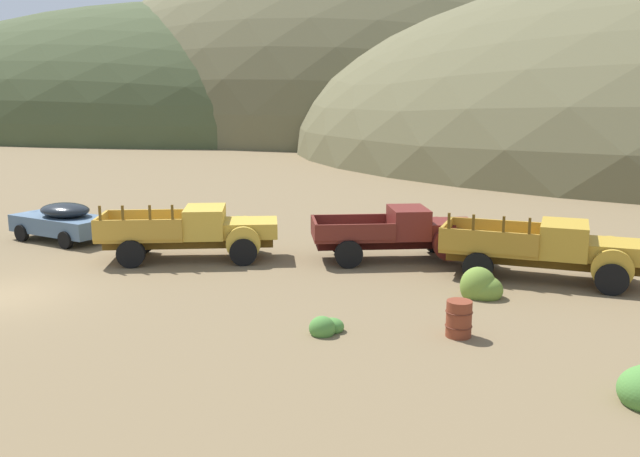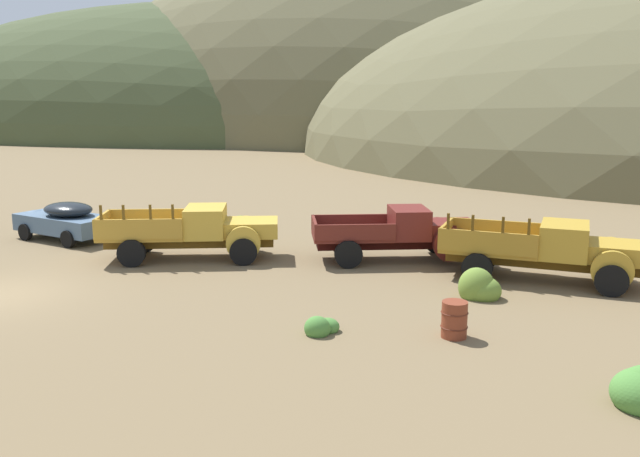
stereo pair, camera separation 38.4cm
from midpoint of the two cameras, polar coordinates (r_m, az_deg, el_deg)
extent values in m
ellipsoid|color=#424C2D|center=(101.42, -11.26, 7.87)|extent=(103.95, 50.94, 37.24)
ellipsoid|color=brown|center=(97.90, 6.79, 7.89)|extent=(100.90, 61.13, 53.16)
cube|color=slate|center=(29.02, -20.63, 0.42)|extent=(4.60, 3.08, 0.68)
ellipsoid|color=black|center=(28.73, -20.40, 1.55)|extent=(2.60, 2.24, 0.57)
ellipsoid|color=slate|center=(30.52, -22.86, 0.89)|extent=(1.35, 1.70, 0.61)
cylinder|color=black|center=(30.67, -20.75, 0.32)|extent=(0.71, 0.40, 0.68)
cylinder|color=black|center=(29.59, -23.57, -0.28)|extent=(0.71, 0.40, 0.68)
cylinder|color=black|center=(28.67, -17.50, -0.20)|extent=(0.71, 0.40, 0.68)
cylinder|color=black|center=(27.51, -20.39, -0.86)|extent=(0.71, 0.40, 0.68)
cube|color=brown|center=(24.44, -10.58, -1.03)|extent=(6.00, 2.65, 0.36)
cube|color=gold|center=(24.18, -5.43, 0.08)|extent=(2.30, 2.20, 0.55)
cube|color=#B7B2A8|center=(24.17, -3.34, 0.04)|extent=(0.42, 1.16, 0.44)
cylinder|color=gold|center=(23.26, -6.11, -1.28)|extent=(1.20, 0.52, 1.20)
cylinder|color=gold|center=(25.26, -5.92, -0.26)|extent=(1.20, 0.52, 1.20)
cube|color=gold|center=(24.24, -9.31, 0.61)|extent=(1.90, 2.30, 1.05)
cube|color=black|center=(24.15, -7.85, 1.12)|extent=(0.53, 1.63, 0.59)
cube|color=#B5882D|center=(24.65, -14.37, -0.52)|extent=(3.49, 2.85, 0.12)
cube|color=#B5882D|center=(23.57, -14.88, -0.07)|extent=(2.92, 0.96, 0.70)
cube|color=#B5882D|center=(25.57, -13.99, 0.85)|extent=(2.92, 0.96, 0.70)
cube|color=#B5882D|center=(24.88, -17.69, 0.37)|extent=(0.69, 2.01, 0.70)
cube|color=brown|center=(23.73, -17.81, 1.32)|extent=(0.10, 0.10, 0.50)
cube|color=brown|center=(23.56, -16.03, 1.35)|extent=(0.10, 0.10, 0.50)
cube|color=brown|center=(23.38, -13.86, 1.39)|extent=(0.10, 0.10, 0.50)
cube|color=brown|center=(23.26, -12.03, 1.42)|extent=(0.10, 0.10, 0.50)
cylinder|color=black|center=(23.27, -6.10, -1.98)|extent=(1.00, 0.54, 0.96)
cylinder|color=black|center=(25.37, -5.90, -0.86)|extent=(1.00, 0.54, 0.96)
cylinder|color=black|center=(23.75, -15.39, -2.06)|extent=(1.00, 0.54, 0.96)
cylinder|color=black|center=(25.82, -14.44, -0.95)|extent=(1.00, 0.54, 0.96)
cube|color=black|center=(23.97, 6.79, -1.16)|extent=(5.54, 2.47, 0.36)
cube|color=maroon|center=(24.33, 11.52, -0.03)|extent=(2.14, 2.05, 0.55)
cube|color=#B7B2A8|center=(24.57, 13.35, -0.07)|extent=(0.40, 1.08, 0.44)
cylinder|color=maroon|center=(23.44, 11.55, -1.35)|extent=(1.20, 0.52, 1.20)
cylinder|color=maroon|center=(25.25, 10.42, -0.40)|extent=(1.20, 0.52, 1.20)
cube|color=maroon|center=(23.93, 8.06, 0.51)|extent=(1.76, 2.14, 1.05)
cube|color=black|center=(24.02, 9.42, 1.02)|extent=(0.51, 1.52, 0.59)
cube|color=maroon|center=(23.69, 3.21, -0.65)|extent=(3.23, 2.66, 0.12)
cube|color=maroon|center=(22.68, 3.52, -0.33)|extent=(2.69, 0.91, 0.55)
cube|color=maroon|center=(24.56, 2.95, 0.58)|extent=(2.69, 0.91, 0.55)
cube|color=maroon|center=(23.50, -0.01, 0.10)|extent=(0.66, 1.88, 0.55)
cylinder|color=black|center=(25.35, 10.37, -0.99)|extent=(1.00, 0.55, 0.96)
cylinder|color=black|center=(22.78, 2.93, -2.22)|extent=(1.00, 0.55, 0.96)
cylinder|color=black|center=(24.73, 2.39, -1.13)|extent=(1.00, 0.55, 0.96)
cube|color=#593D12|center=(22.44, 19.04, -2.58)|extent=(6.14, 1.84, 0.36)
cube|color=#B28928|center=(22.37, 24.83, -1.86)|extent=(2.15, 1.98, 0.55)
cylinder|color=#B28928|center=(21.44, 24.21, -3.33)|extent=(1.21, 0.35, 1.20)
cylinder|color=#B28928|center=(23.43, 24.01, -2.12)|extent=(1.21, 0.35, 1.20)
cube|color=#B28928|center=(22.27, 20.63, -0.93)|extent=(1.68, 2.16, 1.05)
cube|color=black|center=(22.24, 22.30, -0.52)|extent=(0.29, 1.67, 0.59)
cube|color=#A47826|center=(22.50, 14.86, -1.67)|extent=(3.33, 2.49, 0.12)
cube|color=#A47826|center=(21.41, 14.59, -1.19)|extent=(3.05, 0.55, 0.70)
cube|color=#A47826|center=(23.42, 15.22, -0.16)|extent=(3.05, 0.55, 0.70)
cube|color=#A47826|center=(22.62, 11.23, -0.37)|extent=(0.40, 2.06, 0.70)
cube|color=#593D12|center=(21.46, 11.42, 0.62)|extent=(0.09, 0.09, 0.50)
cube|color=#593D12|center=(21.35, 13.45, 0.48)|extent=(0.09, 0.09, 0.50)
cube|color=#593D12|center=(21.24, 15.90, 0.30)|extent=(0.09, 0.09, 0.50)
cube|color=#593D12|center=(21.19, 17.95, 0.15)|extent=(0.09, 0.09, 0.50)
cylinder|color=black|center=(21.46, 24.16, -4.08)|extent=(0.99, 0.42, 0.96)
cylinder|color=black|center=(23.55, 23.95, -2.76)|extent=(0.99, 0.42, 0.96)
cylinder|color=black|center=(21.59, 13.79, -3.31)|extent=(0.99, 0.42, 0.96)
cylinder|color=black|center=(23.66, 14.51, -2.06)|extent=(0.99, 0.42, 0.96)
cylinder|color=brown|center=(16.74, 12.07, -7.62)|extent=(0.63, 0.63, 0.91)
torus|color=#552315|center=(16.68, 12.10, -7.03)|extent=(0.67, 0.67, 0.03)
torus|color=#552315|center=(16.80, 12.05, -8.21)|extent=(0.67, 0.67, 0.03)
ellipsoid|color=olive|center=(29.41, -6.45, 0.32)|extent=(0.98, 0.88, 0.82)
ellipsoid|color=olive|center=(29.25, -6.51, 0.20)|extent=(0.97, 0.87, 0.72)
ellipsoid|color=olive|center=(20.10, 13.77, -4.88)|extent=(1.06, 0.95, 1.15)
ellipsoid|color=olive|center=(20.40, 13.70, -5.17)|extent=(0.67, 0.61, 0.49)
ellipsoid|color=olive|center=(20.09, 14.32, -5.17)|extent=(1.05, 0.95, 0.84)
ellipsoid|color=#5B8E42|center=(26.99, 16.76, -1.09)|extent=(0.79, 0.71, 0.84)
ellipsoid|color=#5B8E42|center=(26.74, 17.05, -1.43)|extent=(0.61, 0.55, 0.49)
ellipsoid|color=#5B8E42|center=(26.85, 17.00, -1.22)|extent=(0.75, 0.68, 0.75)
ellipsoid|color=#4C8438|center=(16.90, 1.32, -8.39)|extent=(0.60, 0.54, 0.43)
ellipsoid|color=#4C8438|center=(16.64, 0.43, -8.53)|extent=(0.66, 0.59, 0.61)
camera|label=1|loc=(0.19, -89.53, 0.10)|focal=37.39mm
camera|label=2|loc=(0.19, 90.47, -0.10)|focal=37.39mm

